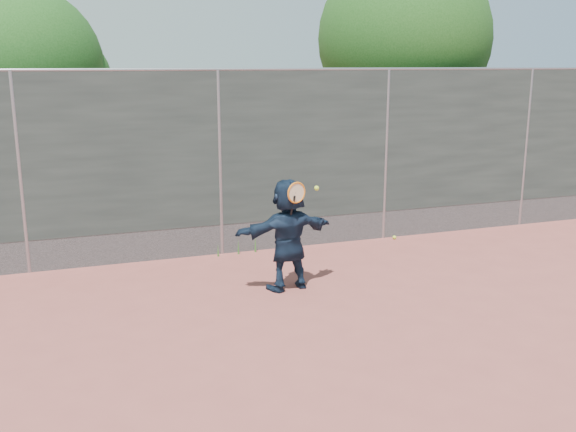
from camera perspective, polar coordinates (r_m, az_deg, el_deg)
name	(u,v)px	position (r m, az deg, el deg)	size (l,w,h in m)	color
ground	(293,335)	(7.63, 0.44, -10.52)	(80.00, 80.00, 0.00)	#9E4C42
player	(288,234)	(8.88, 0.00, -1.65)	(1.46, 0.46, 1.57)	#142237
ball_ground	(394,237)	(11.73, 9.44, -1.89)	(0.07, 0.07, 0.07)	#CAEB34
fence	(220,159)	(10.44, -6.08, 5.02)	(20.00, 0.06, 3.03)	#38423D
swing_action	(298,193)	(8.59, 0.92, 2.02)	(0.50, 0.18, 0.51)	orange
tree_right	(410,44)	(14.19, 10.81, 14.79)	(3.78, 3.60, 5.39)	#382314
tree_left	(30,72)	(13.12, -21.95, 11.80)	(3.15, 3.00, 4.53)	#382314
weed_clump	(241,246)	(10.71, -4.21, -2.67)	(0.68, 0.07, 0.30)	#387226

